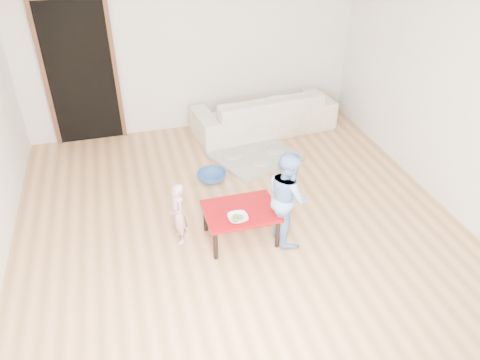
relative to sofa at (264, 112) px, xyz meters
name	(u,v)px	position (x,y,z in m)	size (l,w,h in m)	color
floor	(236,217)	(-1.00, -2.05, -0.32)	(5.00, 5.00, 0.01)	#AF7E4B
back_wall	(191,45)	(-1.00, 0.45, 0.98)	(5.00, 0.02, 2.60)	white
right_wall	(445,92)	(1.50, -2.05, 0.98)	(0.02, 5.00, 2.60)	white
doorway	(81,74)	(-2.60, 0.43, 0.71)	(1.02, 0.08, 2.11)	brown
sofa	(264,112)	(0.00, 0.00, 0.00)	(2.16, 0.84, 0.63)	white
cushion	(249,110)	(-0.30, -0.23, 0.16)	(0.46, 0.41, 0.12)	orange
red_table	(241,224)	(-1.04, -2.43, -0.12)	(0.78, 0.58, 0.39)	maroon
bowl	(238,218)	(-1.11, -2.59, 0.10)	(0.21, 0.21, 0.05)	white
broccoli	(238,218)	(-1.11, -2.59, 0.10)	(0.12, 0.12, 0.06)	#2D5919
child_pink	(178,214)	(-1.69, -2.28, 0.05)	(0.26, 0.17, 0.72)	#D56187
child_blue	(288,197)	(-0.55, -2.53, 0.22)	(0.52, 0.40, 1.07)	#679DF0
basin	(212,177)	(-1.10, -1.20, -0.26)	(0.38, 0.38, 0.12)	#2A569F
blanket	(256,156)	(-0.37, -0.80, -0.29)	(1.09, 0.91, 0.05)	#B4B09E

